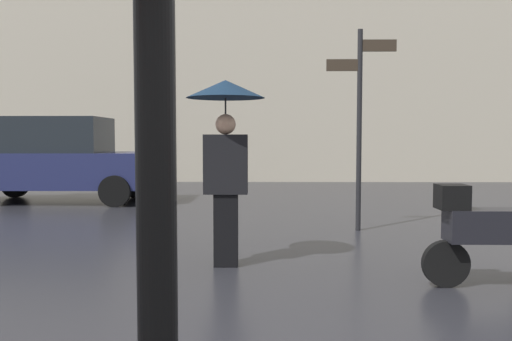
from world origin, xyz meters
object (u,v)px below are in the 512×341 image
parked_car_left (57,159)px  street_signpost (360,110)px  pedestrian_with_umbrella (226,130)px  parked_scooter (489,231)px

parked_car_left → street_signpost: street_signpost is taller
parked_car_left → street_signpost: (6.21, -3.69, 0.92)m
pedestrian_with_umbrella → street_signpost: 3.07m
pedestrian_with_umbrella → parked_scooter: pedestrian_with_umbrella is taller
parked_car_left → parked_scooter: bearing=135.4°
street_signpost → parked_scooter: bearing=-77.7°
parked_scooter → parked_car_left: (-6.91, 6.87, 0.43)m
parked_scooter → street_signpost: (-0.70, 3.18, 1.35)m
pedestrian_with_umbrella → parked_scooter: size_ratio=1.53×
parked_car_left → pedestrian_with_umbrella: bearing=125.5°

